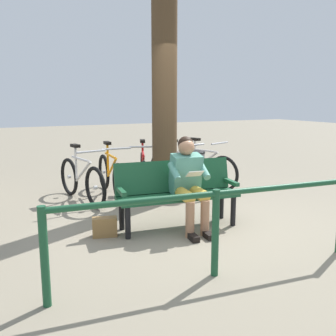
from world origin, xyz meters
The scene contains 12 objects.
ground_plane centered at (0.00, 0.00, 0.00)m, with size 40.00×40.00×0.00m, color gray.
bench centered at (0.28, -0.21, 0.51)m, with size 1.65×0.68×0.87m.
person_reading centered at (0.19, -0.03, 0.66)m, with size 0.52×0.80×1.20m.
handbag centered at (1.25, -0.25, 0.12)m, with size 0.30×0.14×0.24m, color olive.
tree_trunk centered at (-0.16, -1.43, 2.06)m, with size 0.41×0.41×4.11m, color #4C3823.
litter_bin centered at (-0.77, -1.48, 0.39)m, with size 0.35×0.35×0.78m.
bicycle_green centered at (-1.22, -1.98, 0.36)m, with size 0.66×1.61×0.94m.
bicycle_purple centered at (-0.71, -1.96, 0.36)m, with size 0.55×1.65×0.94m.
bicycle_orange centered at (-0.06, -2.13, 0.36)m, with size 0.71×1.59×0.94m.
bicycle_blue centered at (0.55, -2.12, 0.36)m, with size 0.48×1.68×0.94m.
bicycle_black centered at (1.10, -1.98, 0.36)m, with size 0.49×1.66×0.94m.
railing_fence centered at (0.62, 1.23, 0.59)m, with size 3.13×0.40×0.85m.
Camera 1 is at (2.54, 4.02, 1.67)m, focal length 39.95 mm.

